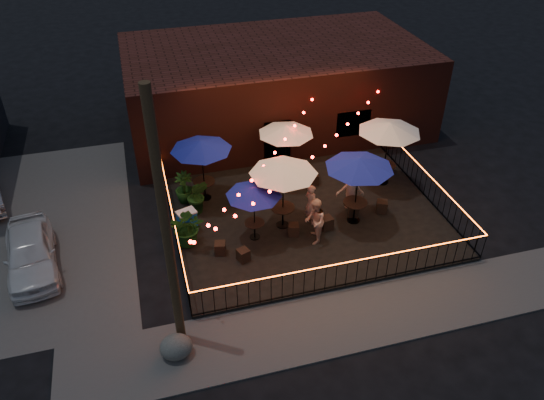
{
  "coord_description": "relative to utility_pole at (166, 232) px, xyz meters",
  "views": [
    {
      "loc": [
        -5.63,
        -13.34,
        12.35
      ],
      "look_at": [
        -1.48,
        1.55,
        1.43
      ],
      "focal_mm": 35.0,
      "sensor_mm": 36.0,
      "label": 1
    }
  ],
  "objects": [
    {
      "name": "cafe_table_5",
      "position": [
        9.2,
        5.92,
        -1.32
      ],
      "size": [
        2.6,
        2.6,
        2.77
      ],
      "rotation": [
        0.0,
        0.0,
        -0.04
      ],
      "color": "black",
      "rests_on": "patio"
    },
    {
      "name": "patio",
      "position": [
        5.4,
        4.6,
        -3.92
      ],
      "size": [
        10.0,
        8.0,
        0.15
      ],
      "primitive_type": "cube",
      "color": "black",
      "rests_on": "ground"
    },
    {
      "name": "potted_shrub_a",
      "position": [
        0.84,
        4.12,
        -3.12
      ],
      "size": [
        1.63,
        1.53,
        1.46
      ],
      "primitive_type": "imported",
      "rotation": [
        0.0,
        0.0,
        -0.37
      ],
      "color": "#163D11",
      "rests_on": "patio"
    },
    {
      "name": "bistro_chair_10",
      "position": [
        7.85,
        6.46,
        -3.6
      ],
      "size": [
        0.43,
        0.43,
        0.5
      ],
      "primitive_type": "cube",
      "rotation": [
        0.0,
        0.0,
        -0.02
      ],
      "color": "black",
      "rests_on": "patio"
    },
    {
      "name": "bistro_chair_3",
      "position": [
        3.03,
        6.12,
        -3.6
      ],
      "size": [
        0.51,
        0.51,
        0.51
      ],
      "primitive_type": "cube",
      "rotation": [
        0.0,
        0.0,
        2.93
      ],
      "color": "black",
      "rests_on": "patio"
    },
    {
      "name": "cafe_table_2",
      "position": [
        4.35,
        4.23,
        -1.4
      ],
      "size": [
        3.02,
        3.02,
        2.69
      ],
      "rotation": [
        0.0,
        0.0,
        -0.28
      ],
      "color": "black",
      "rests_on": "patio"
    },
    {
      "name": "cooler",
      "position": [
        0.9,
        4.83,
        -3.4
      ],
      "size": [
        0.79,
        0.67,
        0.89
      ],
      "rotation": [
        0.0,
        0.0,
        0.32
      ],
      "color": "blue",
      "rests_on": "patio"
    },
    {
      "name": "brick_building",
      "position": [
        6.4,
        12.59,
        -2.0
      ],
      "size": [
        14.0,
        8.0,
        4.0
      ],
      "color": "#38150F",
      "rests_on": "ground"
    },
    {
      "name": "potted_shrub_c",
      "position": [
        1.06,
        6.79,
        -3.21
      ],
      "size": [
        0.79,
        0.79,
        1.27
      ],
      "primitive_type": "imported",
      "rotation": [
        0.0,
        0.0,
        -0.11
      ],
      "color": "#164014",
      "rests_on": "patio"
    },
    {
      "name": "bistro_chair_5",
      "position": [
        5.85,
        3.62,
        -3.61
      ],
      "size": [
        0.48,
        0.48,
        0.49
      ],
      "primitive_type": "cube",
      "rotation": [
        0.0,
        0.0,
        3.31
      ],
      "color": "black",
      "rests_on": "patio"
    },
    {
      "name": "utility_pole",
      "position": [
        0.0,
        0.0,
        0.0
      ],
      "size": [
        0.26,
        0.26,
        8.0
      ],
      "primitive_type": "cylinder",
      "color": "#372616",
      "rests_on": "ground"
    },
    {
      "name": "bistro_chair_4",
      "position": [
        4.57,
        3.6,
        -3.63
      ],
      "size": [
        0.45,
        0.45,
        0.44
      ],
      "primitive_type": "cube",
      "rotation": [
        0.0,
        0.0,
        -0.22
      ],
      "color": "black",
      "rests_on": "patio"
    },
    {
      "name": "bistro_chair_1",
      "position": [
        2.5,
        2.72,
        -3.63
      ],
      "size": [
        0.48,
        0.48,
        0.44
      ],
      "primitive_type": "cube",
      "rotation": [
        0.0,
        0.0,
        3.49
      ],
      "color": "black",
      "rests_on": "patio"
    },
    {
      "name": "bistro_chair_11",
      "position": [
        9.61,
        6.53,
        -3.64
      ],
      "size": [
        0.39,
        0.39,
        0.43
      ],
      "primitive_type": "cube",
      "rotation": [
        0.0,
        0.0,
        3.06
      ],
      "color": "black",
      "rests_on": "patio"
    },
    {
      "name": "fence_right",
      "position": [
        10.4,
        4.6,
        -3.34
      ],
      "size": [
        0.04,
        8.0,
        1.04
      ],
      "rotation": [
        0.0,
        0.0,
        1.57
      ],
      "color": "black",
      "rests_on": "patio"
    },
    {
      "name": "ground",
      "position": [
        5.4,
        2.6,
        -4.0
      ],
      "size": [
        110.0,
        110.0,
        0.0
      ],
      "primitive_type": "plane",
      "color": "black",
      "rests_on": "ground"
    },
    {
      "name": "bistro_chair_8",
      "position": [
        7.11,
        4.05,
        -3.63
      ],
      "size": [
        0.47,
        0.47,
        0.44
      ],
      "primitive_type": "cube",
      "rotation": [
        0.0,
        0.0,
        -0.36
      ],
      "color": "black",
      "rests_on": "patio"
    },
    {
      "name": "bistro_chair_0",
      "position": [
        1.81,
        3.29,
        -3.63
      ],
      "size": [
        0.46,
        0.46,
        0.45
      ],
      "primitive_type": "cube",
      "rotation": [
        0.0,
        0.0,
        -0.24
      ],
      "color": "black",
      "rests_on": "patio"
    },
    {
      "name": "bistro_chair_9",
      "position": [
        8.28,
        4.04,
        -3.61
      ],
      "size": [
        0.52,
        0.52,
        0.47
      ],
      "primitive_type": "cube",
      "rotation": [
        0.0,
        0.0,
        2.73
      ],
      "color": "black",
      "rests_on": "patio"
    },
    {
      "name": "bistro_chair_6",
      "position": [
        4.6,
        6.99,
        -3.62
      ],
      "size": [
        0.44,
        0.44,
        0.47
      ],
      "primitive_type": "cube",
      "rotation": [
        0.0,
        0.0,
        -0.11
      ],
      "color": "black",
      "rests_on": "patio"
    },
    {
      "name": "cafe_table_1",
      "position": [
        1.87,
        6.76,
        -1.48
      ],
      "size": [
        2.42,
        2.42,
        2.6
      ],
      "rotation": [
        0.0,
        0.0,
        -0.03
      ],
      "color": "black",
      "rests_on": "patio"
    },
    {
      "name": "bistro_chair_2",
      "position": [
        1.5,
        6.41,
        -3.59
      ],
      "size": [
        0.54,
        0.54,
        0.51
      ],
      "primitive_type": "cube",
      "rotation": [
        0.0,
        0.0,
        -0.31
      ],
      "color": "black",
      "rests_on": "patio"
    },
    {
      "name": "cafe_table_0",
      "position": [
        3.18,
        3.82,
        -1.87
      ],
      "size": [
        2.61,
        2.61,
        2.17
      ],
      "rotation": [
        0.0,
        0.0,
        0.43
      ],
      "color": "black",
      "rests_on": "patio"
    },
    {
      "name": "potted_shrub_b",
      "position": [
        1.48,
        5.9,
        -3.1
      ],
      "size": [
        1.0,
        0.91,
        1.49
      ],
      "primitive_type": "imported",
      "rotation": [
        0.0,
        0.0,
        -0.36
      ],
      "color": "#10390C",
      "rests_on": "patio"
    },
    {
      "name": "fence_left",
      "position": [
        0.4,
        4.6,
        -3.34
      ],
      "size": [
        0.04,
        8.0,
        1.04
      ],
      "rotation": [
        0.0,
        0.0,
        1.57
      ],
      "color": "black",
      "rests_on": "patio"
    },
    {
      "name": "patron_c",
      "position": [
        7.17,
        4.63,
        -3.02
      ],
      "size": [
        1.19,
        0.86,
        1.67
      ],
      "primitive_type": "imported",
      "rotation": [
        0.0,
        0.0,
        2.9
      ],
      "color": "tan",
      "rests_on": "patio"
    },
    {
      "name": "bistro_chair_7",
      "position": [
        6.37,
        6.59,
        -3.63
      ],
      "size": [
        0.41,
        0.41,
        0.45
      ],
      "primitive_type": "cube",
      "rotation": [
        0.0,
        0.0,
        3.05
      ],
      "color": "black",
      "rests_on": "patio"
    },
    {
      "name": "festoon_lights",
      "position": [
        4.39,
        4.3,
        -1.48
      ],
      "size": [
        10.02,
        8.72,
        1.32
      ],
      "color": "#FF100C",
      "rests_on": "ground"
    },
    {
      "name": "cafe_table_4",
      "position": [
        7.01,
        3.79,
        -1.36
      ],
      "size": [
        2.82,
        2.82,
        2.73
      ],
      "rotation": [
        0.0,
        0.0,
        0.15
      ],
      "color": "black",
      "rests_on": "patio"
    },
    {
      "name": "sidewalk",
      "position": [
        5.4,
        -0.65,
        -3.98
      ],
      "size": [
        18.0,
        2.5,
        0.05
      ],
      "primitive_type": "cube",
      "color": "#494543",
      "rests_on": "ground"
    },
    {
      "name": "car_white",
      "position": [
        -4.42,
        4.42,
        -3.32
      ],
      "size": [
        2.11,
        4.15,
        1.35
      ],
      "primitive_type": "imported",
      "rotation": [
        0.0,
        0.0,
        0.13
      ],
      "color": "silver",
      "rests_on": "ground"
    },
    {
      "name": "patron_b",
      "position": [
        5.17,
        3.05,
        -2.96
      ],
      "size": [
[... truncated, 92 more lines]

